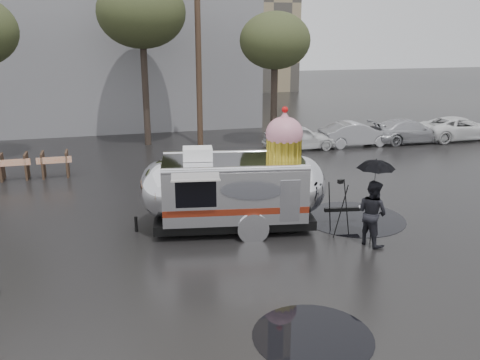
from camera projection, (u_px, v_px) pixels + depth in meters
name	position (u px, v px, depth m)	size (l,w,h in m)	color
ground	(207.00, 278.00, 11.83)	(120.00, 120.00, 0.00)	black
puddles	(242.00, 274.00, 11.98)	(14.22, 8.24, 0.01)	black
grey_building	(64.00, 15.00, 31.24)	(22.00, 12.00, 13.00)	slate
utility_pole	(198.00, 51.00, 24.13)	(1.60, 0.28, 9.00)	#473323
tree_mid	(141.00, 13.00, 23.95)	(4.20, 4.20, 8.03)	#382D26
tree_right	(275.00, 41.00, 23.95)	(3.36, 3.36, 6.42)	#382D26
barricade_row	(14.00, 166.00, 19.54)	(4.30, 0.80, 1.00)	#473323
parked_cars	(388.00, 130.00, 25.69)	(13.20, 1.90, 1.50)	silver
airstream_trailer	(236.00, 186.00, 14.48)	(6.63, 2.89, 3.60)	silver
person_right	(372.00, 213.00, 13.46)	(0.86, 0.48, 1.78)	black
umbrella_black	(375.00, 174.00, 13.16)	(1.21, 1.21, 2.37)	black
tripod	(339.00, 201.00, 14.11)	(0.64, 0.65, 1.61)	black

